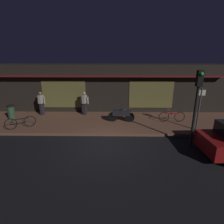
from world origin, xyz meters
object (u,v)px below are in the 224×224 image
bicycle_extra (20,122)px  person_photographer (41,103)px  person_bystander (85,103)px  sign_post (199,107)px  bicycle_parked (172,116)px  traffic_light_pole (197,96)px  trash_bin (11,112)px  motorcycle (122,114)px

bicycle_extra → person_photographer: bearing=83.3°
person_bystander → person_photographer: bearing=-178.9°
sign_post → bicycle_extra: bearing=179.3°
bicycle_parked → traffic_light_pole: traffic_light_pole is taller
bicycle_parked → trash_bin: 10.53m
bicycle_parked → traffic_light_pole: bearing=-89.5°
person_bystander → traffic_light_pole: bearing=-36.9°
bicycle_parked → trash_bin: trash_bin is taller
bicycle_parked → traffic_light_pole: (0.03, -2.98, 1.97)m
motorcycle → sign_post: (4.20, -1.30, 0.86)m
bicycle_extra → sign_post: (10.13, -0.13, 1.00)m
trash_bin → sign_post: bearing=-8.4°
person_photographer → traffic_light_pole: bearing=-25.9°
person_bystander → traffic_light_pole: (5.80, -4.36, 1.45)m
bicycle_parked → person_photographer: person_photographer is taller
traffic_light_pole → person_bystander: bearing=143.1°
bicycle_extra → trash_bin: trash_bin is taller
person_photographer → sign_post: sign_post is taller
person_bystander → trash_bin: (-4.75, -0.99, -0.41)m
bicycle_parked → person_bystander: bearing=166.6°
bicycle_parked → sign_post: 1.93m
bicycle_parked → person_photographer: size_ratio=0.99×
motorcycle → bicycle_extra: bearing=-168.8°
person_bystander → traffic_light_pole: 7.40m
bicycle_extra → person_bystander: 4.25m
traffic_light_pole → trash_bin: bearing=162.3°
person_photographer → person_bystander: same height
person_bystander → sign_post: bearing=-21.6°
sign_post → motorcycle: bearing=162.8°
bicycle_extra → bicycle_parked: bearing=7.4°
traffic_light_pole → bicycle_extra: bearing=168.9°
person_photographer → bicycle_parked: bearing=-8.5°
bicycle_extra → trash_bin: size_ratio=1.58×
motorcycle → person_photographer: person_photographer is taller
person_photographer → traffic_light_pole: 9.95m
bicycle_parked → bicycle_extra: 9.20m
motorcycle → trash_bin: size_ratio=1.83×
motorcycle → person_photographer: size_ratio=1.02×
motorcycle → person_photographer: 5.80m
bicycle_parked → traffic_light_pole: 3.57m
person_photographer → bicycle_extra: bearing=-96.7°
bicycle_parked → bicycle_extra: size_ratio=1.13×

